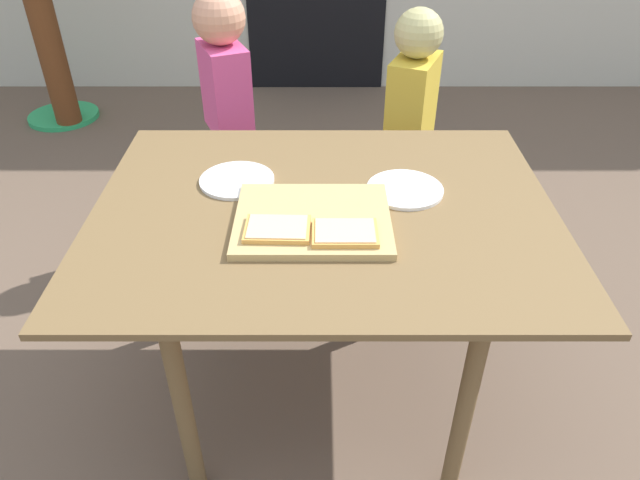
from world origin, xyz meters
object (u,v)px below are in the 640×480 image
(pizza_slice_near_left, at_px, (279,229))
(plate_white_left, at_px, (239,180))
(dining_table, at_px, (325,235))
(child_left, at_px, (229,106))
(garden_hose_coil, at_px, (66,116))
(child_right, at_px, (412,123))
(plate_white_right, at_px, (406,189))
(cutting_board, at_px, (314,220))
(pizza_slice_near_right, at_px, (346,233))

(pizza_slice_near_left, xyz_separation_m, plate_white_left, (-0.13, 0.27, -0.02))
(dining_table, xyz_separation_m, child_left, (-0.37, 0.85, 0.01))
(pizza_slice_near_left, height_order, garden_hose_coil, pizza_slice_near_left)
(child_left, height_order, child_right, child_left)
(child_left, distance_m, child_right, 0.70)
(pizza_slice_near_left, bearing_deg, plate_white_left, 115.46)
(dining_table, distance_m, garden_hose_coil, 2.74)
(pizza_slice_near_left, bearing_deg, plate_white_right, 33.70)
(plate_white_left, distance_m, garden_hose_coil, 2.52)
(pizza_slice_near_left, relative_size, plate_white_right, 0.76)
(dining_table, height_order, cutting_board, cutting_board)
(child_right, height_order, garden_hose_coil, child_right)
(plate_white_left, xyz_separation_m, child_left, (-0.13, 0.72, -0.08))
(dining_table, height_order, child_left, child_left)
(cutting_board, distance_m, pizza_slice_near_right, 0.11)
(cutting_board, height_order, child_right, child_right)
(plate_white_right, bearing_deg, child_left, 127.22)
(child_right, bearing_deg, plate_white_left, -131.06)
(child_left, bearing_deg, pizza_slice_near_right, -67.59)
(dining_table, distance_m, pizza_slice_near_left, 0.21)
(cutting_board, height_order, pizza_slice_near_right, pizza_slice_near_right)
(cutting_board, height_order, pizza_slice_near_left, pizza_slice_near_left)
(pizza_slice_near_left, distance_m, plate_white_left, 0.30)
(child_left, bearing_deg, plate_white_right, -52.78)
(pizza_slice_near_left, distance_m, garden_hose_coil, 2.82)
(dining_table, height_order, pizza_slice_near_right, pizza_slice_near_right)
(cutting_board, relative_size, child_left, 0.37)
(plate_white_right, distance_m, child_right, 0.73)
(pizza_slice_near_right, bearing_deg, cutting_board, 133.28)
(cutting_board, relative_size, child_right, 0.38)
(plate_white_left, bearing_deg, child_left, 100.01)
(pizza_slice_near_right, bearing_deg, pizza_slice_near_left, 174.31)
(plate_white_right, relative_size, child_left, 0.20)
(pizza_slice_near_left, distance_m, child_left, 1.03)
(pizza_slice_near_left, bearing_deg, cutting_board, 38.20)
(child_left, relative_size, child_right, 1.04)
(child_right, bearing_deg, dining_table, -112.87)
(dining_table, relative_size, pizza_slice_near_left, 7.56)
(plate_white_left, relative_size, garden_hose_coil, 0.49)
(pizza_slice_near_left, height_order, child_left, child_left)
(child_left, bearing_deg, plate_white_left, -79.99)
(pizza_slice_near_right, distance_m, plate_white_left, 0.41)
(pizza_slice_near_right, bearing_deg, plate_white_left, 135.22)
(child_left, xyz_separation_m, child_right, (0.70, -0.06, -0.04))
(garden_hose_coil, bearing_deg, child_right, -34.87)
(plate_white_left, bearing_deg, child_right, 48.94)
(pizza_slice_near_right, relative_size, plate_white_right, 0.75)
(garden_hose_coil, bearing_deg, cutting_board, -54.47)
(plate_white_right, height_order, child_right, child_right)
(child_left, bearing_deg, dining_table, -66.71)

